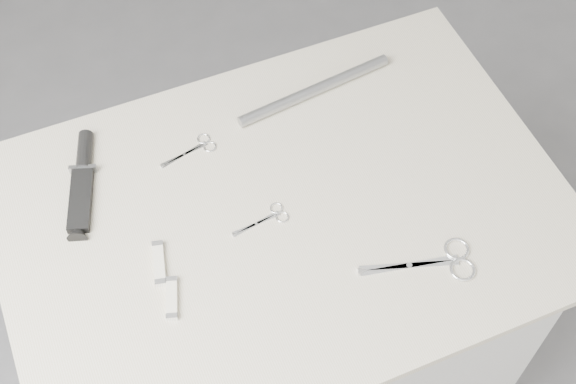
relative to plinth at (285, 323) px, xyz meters
name	(u,v)px	position (x,y,z in m)	size (l,w,h in m)	color
plinth	(285,323)	(0.00, 0.00, 0.00)	(0.90, 0.60, 0.90)	silver
display_board	(284,214)	(0.00, 0.00, 0.46)	(1.00, 0.70, 0.02)	beige
large_shears	(442,262)	(0.21, -0.20, 0.47)	(0.20, 0.10, 0.01)	white
embroidery_scissors_a	(268,218)	(-0.03, 0.00, 0.47)	(0.11, 0.05, 0.00)	white
embroidery_scissors_b	(196,148)	(-0.10, 0.19, 0.47)	(0.11, 0.05, 0.00)	white
sheathed_knife	(83,177)	(-0.31, 0.20, 0.48)	(0.10, 0.21, 0.03)	black
pocket_knife_a	(159,263)	(-0.24, -0.02, 0.48)	(0.04, 0.09, 0.01)	white
pocket_knife_b	(172,298)	(-0.24, -0.09, 0.47)	(0.04, 0.08, 0.01)	white
metal_rail	(315,90)	(0.16, 0.23, 0.48)	(0.02, 0.02, 0.33)	#909398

